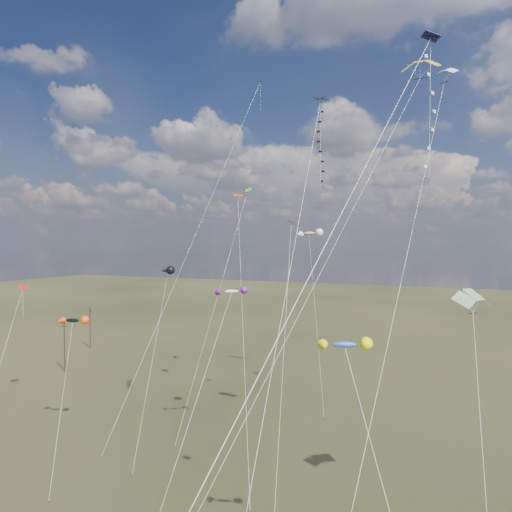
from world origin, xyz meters
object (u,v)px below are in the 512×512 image
at_px(utility_pole_far, 90,327).
at_px(diamond_black_high, 317,157).
at_px(utility_pole_near, 65,346).
at_px(parafoil_yellow, 419,63).
at_px(novelty_black_orange, 73,321).

xyz_separation_m(utility_pole_far, diamond_black_high, (54.60, -34.46, 22.59)).
height_order(utility_pole_near, parafoil_yellow, parafoil_yellow).
bearing_deg(diamond_black_high, utility_pole_near, 156.30).
relative_size(utility_pole_near, diamond_black_high, 0.25).
xyz_separation_m(diamond_black_high, parafoil_yellow, (6.82, 3.75, 7.13)).
relative_size(diamond_black_high, novelty_black_orange, 2.43).
bearing_deg(utility_pole_near, parafoil_yellow, -17.37).
distance_m(utility_pole_far, novelty_black_orange, 44.70).
xyz_separation_m(utility_pole_near, utility_pole_far, (-8.00, 14.00, 0.00)).
xyz_separation_m(utility_pole_far, novelty_black_orange, (28.98, -32.98, 8.40)).
xyz_separation_m(diamond_black_high, novelty_black_orange, (-25.62, 1.48, -14.18)).
relative_size(utility_pole_far, diamond_black_high, 0.25).
xyz_separation_m(utility_pole_near, novelty_black_orange, (20.98, -18.98, 8.40)).
distance_m(parafoil_yellow, novelty_black_orange, 38.88).
bearing_deg(novelty_black_orange, utility_pole_far, 131.30).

